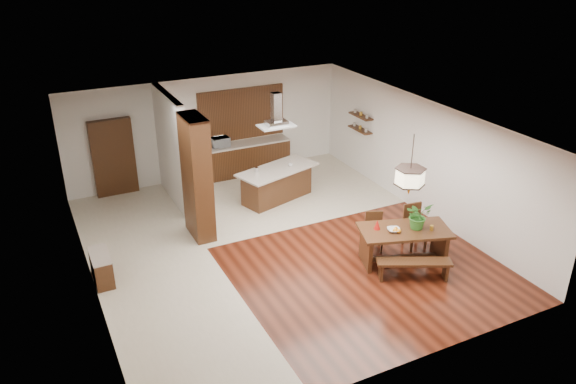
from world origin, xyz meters
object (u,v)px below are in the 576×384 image
fruit_bowl (394,230)px  range_hood (276,110)px  dining_table (404,238)px  dining_chair_right (416,227)px  dining_bench (413,270)px  hallway_console (102,268)px  foliage_plant (418,215)px  pendant_lantern (411,165)px  island_cup (290,165)px  kitchen_island (277,183)px  dining_chair_left (374,232)px  microwave (220,142)px

fruit_bowl → range_hood: range_hood is taller
dining_table → dining_chair_right: size_ratio=2.10×
fruit_bowl → dining_bench: bearing=-85.4°
hallway_console → fruit_bowl: 6.05m
foliage_plant → dining_chair_right: bearing=51.8°
pendant_lantern → foliage_plant: bearing=-14.0°
foliage_plant → dining_table: bearing=166.0°
range_hood → dining_chair_right: bearing=-64.7°
fruit_bowl → island_cup: bearing=96.5°
dining_chair_right → foliage_plant: bearing=-121.6°
dining_table → dining_chair_right: (0.63, 0.40, -0.08)m
dining_chair_right → kitchen_island: size_ratio=0.42×
island_cup → dining_chair_left: bearing=-82.2°
hallway_console → dining_chair_left: 5.83m
foliage_plant → island_cup: (-0.98, 4.04, -0.14)m
foliage_plant → kitchen_island: size_ratio=0.25×
hallway_console → pendant_lantern: size_ratio=0.67×
dining_bench → pendant_lantern: pendant_lantern is taller
dining_bench → dining_chair_right: size_ratio=1.52×
fruit_bowl → microwave: size_ratio=0.53×
dining_bench → foliage_plant: foliage_plant is taller
dining_bench → dining_chair_left: size_ratio=1.74×
dining_chair_right → kitchen_island: (-1.72, 3.63, -0.04)m
pendant_lantern → range_hood: 4.18m
hallway_console → dining_table: (5.93, -2.08, 0.27)m
dining_chair_left → foliage_plant: bearing=-29.9°
microwave → dining_chair_left: bearing=-76.1°
dining_bench → dining_chair_left: 1.37m
dining_table → range_hood: (-1.09, 4.03, 1.88)m
pendant_lantern → foliage_plant: size_ratio=2.21×
dining_chair_left → microwave: 5.65m
dining_table → dining_chair_left: (-0.27, 0.70, -0.14)m
dining_table → island_cup: size_ratio=19.11×
kitchen_island → island_cup: size_ratio=21.48×
dining_chair_right → pendant_lantern: pendant_lantern is taller
hallway_console → dining_table: dining_table is taller
foliage_plant → microwave: 6.50m
microwave → pendant_lantern: bearing=-75.6°
dining_table → dining_bench: dining_table is taller
hallway_console → fruit_bowl: size_ratio=3.32×
dining_table → dining_chair_left: bearing=111.1°
dining_bench → foliage_plant: 1.15m
dining_bench → range_hood: 5.27m
dining_chair_left → dining_chair_right: bearing=7.1°
dining_chair_right → fruit_bowl: (-0.90, -0.37, 0.32)m
dining_bench → range_hood: (-0.87, 4.68, 2.25)m
pendant_lantern → dining_chair_right: bearing=32.5°
foliage_plant → fruit_bowl: bearing=169.8°
dining_bench → fruit_bowl: fruit_bowl is taller
dining_table → foliage_plant: (0.26, -0.07, 0.51)m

